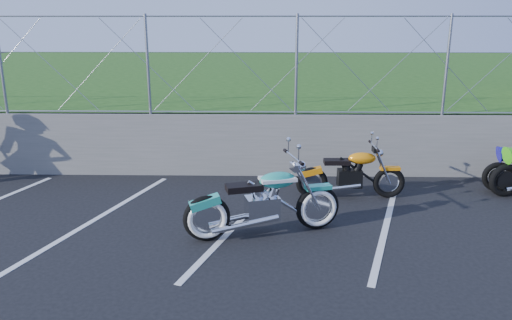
{
  "coord_description": "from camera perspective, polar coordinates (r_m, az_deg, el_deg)",
  "views": [
    {
      "loc": [
        0.4,
        -6.66,
        3.18
      ],
      "look_at": [
        0.23,
        1.3,
        0.94
      ],
      "focal_mm": 35.0,
      "sensor_mm": 36.0,
      "label": 1
    }
  ],
  "objects": [
    {
      "name": "retaining_wall",
      "position": [
        10.48,
        -1.02,
        1.75
      ],
      "size": [
        30.0,
        0.22,
        1.3
      ],
      "primitive_type": "cube",
      "color": "#61615C",
      "rests_on": "ground"
    },
    {
      "name": "chain_link_fence",
      "position": [
        10.2,
        -1.07,
        10.78
      ],
      "size": [
        28.0,
        0.03,
        2.0
      ],
      "color": "gray",
      "rests_on": "retaining_wall"
    },
    {
      "name": "grass_field",
      "position": [
        20.32,
        0.06,
        8.59
      ],
      "size": [
        30.0,
        20.0,
        1.3
      ],
      "primitive_type": "cube",
      "color": "#214B14",
      "rests_on": "ground"
    },
    {
      "name": "cruiser_turquoise",
      "position": [
        7.58,
        1.1,
        -5.08
      ],
      "size": [
        2.39,
        0.9,
        1.22
      ],
      "rotation": [
        0.0,
        0.0,
        0.28
      ],
      "color": "black",
      "rests_on": "ground"
    },
    {
      "name": "ground",
      "position": [
        7.39,
        -2.04,
        -9.78
      ],
      "size": [
        90.0,
        90.0,
        0.0
      ],
      "primitive_type": "plane",
      "color": "black",
      "rests_on": "ground"
    },
    {
      "name": "parking_lines",
      "position": [
        8.33,
        6.67,
        -6.81
      ],
      "size": [
        18.29,
        4.31,
        0.01
      ],
      "color": "silver",
      "rests_on": "ground"
    },
    {
      "name": "naked_orange",
      "position": [
        9.31,
        10.93,
        -1.76
      ],
      "size": [
        2.01,
        0.68,
        1.0
      ],
      "rotation": [
        0.0,
        0.0,
        0.02
      ],
      "color": "black",
      "rests_on": "ground"
    }
  ]
}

